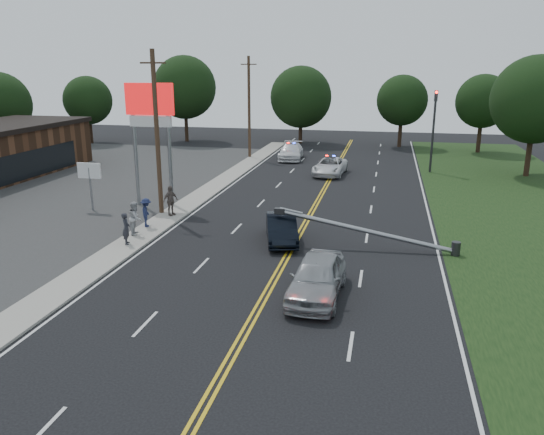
% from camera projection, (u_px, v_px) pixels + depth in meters
% --- Properties ---
extents(ground, '(120.00, 120.00, 0.00)m').
position_uv_depth(ground, '(257.00, 310.00, 20.33)').
color(ground, black).
rests_on(ground, ground).
extents(sidewalk, '(1.80, 70.00, 0.12)m').
position_uv_depth(sidewalk, '(160.00, 223.00, 31.44)').
color(sidewalk, gray).
rests_on(sidewalk, ground).
extents(centerline_yellow, '(0.36, 80.00, 0.00)m').
position_uv_depth(centerline_yellow, '(300.00, 233.00, 29.72)').
color(centerline_yellow, gold).
rests_on(centerline_yellow, ground).
extents(pylon_sign, '(3.20, 0.35, 8.00)m').
position_uv_depth(pylon_sign, '(150.00, 115.00, 33.99)').
color(pylon_sign, gray).
rests_on(pylon_sign, ground).
extents(small_sign, '(1.60, 0.14, 3.10)m').
position_uv_depth(small_sign, '(90.00, 175.00, 33.84)').
color(small_sign, gray).
rests_on(small_sign, ground).
extents(traffic_signal, '(0.28, 0.41, 7.05)m').
position_uv_depth(traffic_signal, '(434.00, 124.00, 45.65)').
color(traffic_signal, '#2D2D30').
rests_on(traffic_signal, ground).
extents(fallen_streetlight, '(9.36, 0.44, 1.91)m').
position_uv_depth(fallen_streetlight, '(376.00, 233.00, 26.74)').
color(fallen_streetlight, '#2D2D30').
rests_on(fallen_streetlight, ground).
extents(utility_pole_mid, '(1.60, 0.28, 10.00)m').
position_uv_depth(utility_pole_mid, '(157.00, 133.00, 32.10)').
color(utility_pole_mid, '#382619').
rests_on(utility_pole_mid, ground).
extents(utility_pole_far, '(1.60, 0.28, 10.00)m').
position_uv_depth(utility_pole_far, '(249.00, 107.00, 52.77)').
color(utility_pole_far, '#382619').
rests_on(utility_pole_far, ground).
extents(tree_4, '(5.71, 5.71, 7.95)m').
position_uv_depth(tree_4, '(88.00, 100.00, 63.31)').
color(tree_4, black).
rests_on(tree_4, ground).
extents(tree_5, '(7.60, 7.60, 10.35)m').
position_uv_depth(tree_5, '(185.00, 87.00, 64.38)').
color(tree_5, black).
rests_on(tree_5, ground).
extents(tree_6, '(7.28, 7.28, 9.14)m').
position_uv_depth(tree_6, '(301.00, 97.00, 62.96)').
color(tree_6, black).
rests_on(tree_6, ground).
extents(tree_7, '(5.72, 5.72, 8.15)m').
position_uv_depth(tree_7, '(402.00, 100.00, 60.21)').
color(tree_7, black).
rests_on(tree_7, ground).
extents(tree_8, '(5.66, 5.66, 8.28)m').
position_uv_depth(tree_8, '(483.00, 101.00, 56.17)').
color(tree_8, black).
rests_on(tree_8, ground).
extents(tree_9, '(7.19, 7.19, 9.98)m').
position_uv_depth(tree_9, '(536.00, 100.00, 43.42)').
color(tree_9, black).
rests_on(tree_9, ground).
extents(crashed_sedan, '(2.60, 4.62, 1.44)m').
position_uv_depth(crashed_sedan, '(282.00, 228.00, 28.10)').
color(crashed_sedan, black).
rests_on(crashed_sedan, ground).
extents(waiting_sedan, '(2.17, 5.02, 1.69)m').
position_uv_depth(waiting_sedan, '(317.00, 277.00, 21.27)').
color(waiting_sedan, '#96999E').
rests_on(waiting_sedan, ground).
extents(emergency_a, '(2.82, 5.37, 1.44)m').
position_uv_depth(emergency_a, '(330.00, 166.00, 45.54)').
color(emergency_a, silver).
rests_on(emergency_a, ground).
extents(emergency_b, '(2.67, 5.64, 1.59)m').
position_uv_depth(emergency_b, '(291.00, 151.00, 53.09)').
color(emergency_b, silver).
rests_on(emergency_b, ground).
extents(bystander_a, '(0.59, 0.71, 1.66)m').
position_uv_depth(bystander_a, '(126.00, 228.00, 27.32)').
color(bystander_a, '#27282F').
rests_on(bystander_a, sidewalk).
extents(bystander_b, '(0.88, 1.02, 1.83)m').
position_uv_depth(bystander_b, '(135.00, 218.00, 28.93)').
color(bystander_b, '#A5A6AA').
rests_on(bystander_b, sidewalk).
extents(bystander_c, '(0.94, 1.22, 1.66)m').
position_uv_depth(bystander_c, '(146.00, 212.00, 30.30)').
color(bystander_c, '#1C2346').
rests_on(bystander_c, sidewalk).
extents(bystander_d, '(0.92, 1.17, 1.86)m').
position_uv_depth(bystander_d, '(170.00, 201.00, 32.59)').
color(bystander_d, '#63564F').
rests_on(bystander_d, sidewalk).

